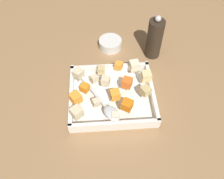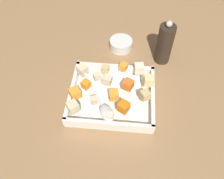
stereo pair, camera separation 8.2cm
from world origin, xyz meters
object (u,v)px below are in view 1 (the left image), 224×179
(serving_spoon, at_px, (109,110))
(pepper_mill, at_px, (155,39))
(baking_dish, at_px, (112,97))
(small_prep_bowl, at_px, (110,44))

(serving_spoon, height_order, pepper_mill, pepper_mill)
(serving_spoon, bearing_deg, baking_dish, -40.63)
(baking_dish, distance_m, pepper_mill, 0.29)
(baking_dish, relative_size, serving_spoon, 1.43)
(serving_spoon, relative_size, small_prep_bowl, 2.14)
(baking_dish, distance_m, small_prep_bowl, 0.28)
(baking_dish, height_order, small_prep_bowl, baking_dish)
(baking_dish, height_order, pepper_mill, pepper_mill)
(baking_dish, xyz_separation_m, small_prep_bowl, (0.01, 0.28, 0.00))
(baking_dish, height_order, serving_spoon, serving_spoon)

